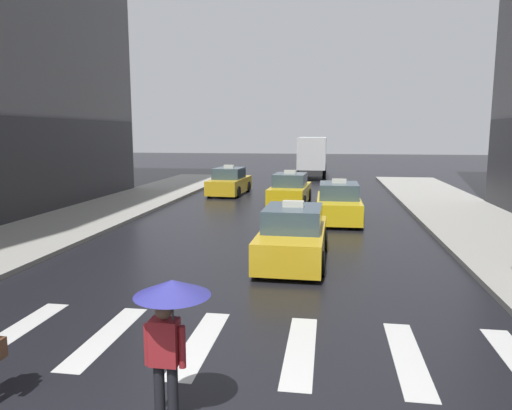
# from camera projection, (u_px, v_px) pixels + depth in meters

# --- Properties ---
(crosswalk_markings) EXTENTS (11.30, 2.80, 0.01)m
(crosswalk_markings) POSITION_uv_depth(u_px,v_px,m) (200.00, 343.00, 8.54)
(crosswalk_markings) COLOR silver
(crosswalk_markings) RESTS_ON ground
(taxi_lead) EXTENTS (1.99, 4.57, 1.80)m
(taxi_lead) POSITION_uv_depth(u_px,v_px,m) (293.00, 237.00, 13.87)
(taxi_lead) COLOR gold
(taxi_lead) RESTS_ON ground
(taxi_second) EXTENTS (1.96, 4.55, 1.80)m
(taxi_second) POSITION_uv_depth(u_px,v_px,m) (338.00, 204.00, 20.30)
(taxi_second) COLOR yellow
(taxi_second) RESTS_ON ground
(taxi_third) EXTENTS (2.11, 4.62, 1.80)m
(taxi_third) POSITION_uv_depth(u_px,v_px,m) (290.00, 190.00, 24.95)
(taxi_third) COLOR yellow
(taxi_third) RESTS_ON ground
(taxi_fourth) EXTENTS (2.10, 4.62, 1.80)m
(taxi_fourth) POSITION_uv_depth(u_px,v_px,m) (229.00, 182.00, 28.93)
(taxi_fourth) COLOR gold
(taxi_fourth) RESTS_ON ground
(box_truck) EXTENTS (2.30, 7.55, 3.35)m
(box_truck) POSITION_uv_depth(u_px,v_px,m) (313.00, 155.00, 39.59)
(box_truck) COLOR #2D2D2D
(box_truck) RESTS_ON ground
(pedestrian_with_umbrella) EXTENTS (0.96, 0.96, 1.94)m
(pedestrian_with_umbrella) POSITION_uv_depth(u_px,v_px,m) (170.00, 313.00, 5.93)
(pedestrian_with_umbrella) COLOR black
(pedestrian_with_umbrella) RESTS_ON ground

